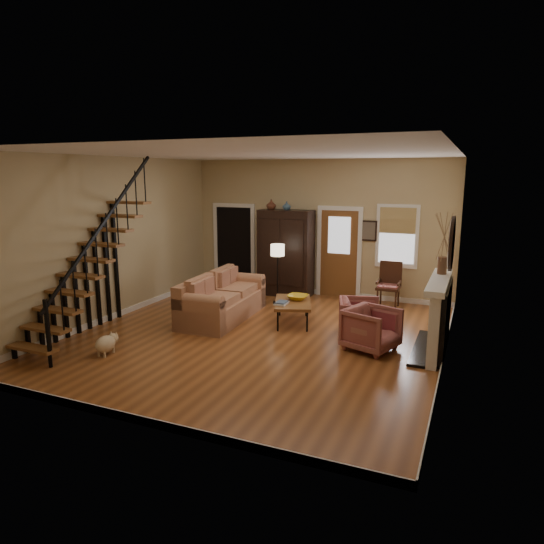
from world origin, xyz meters
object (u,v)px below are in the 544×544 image
at_px(armoire, 286,253).
at_px(sofa, 223,298).
at_px(floor_lamp, 277,274).
at_px(armchair_right, 360,317).
at_px(coffee_table, 293,312).
at_px(side_chair, 389,285).
at_px(armchair_left, 371,329).

relative_size(armoire, sofa, 0.90).
height_order(armoire, floor_lamp, armoire).
height_order(armchair_right, floor_lamp, floor_lamp).
height_order(armoire, sofa, armoire).
bearing_deg(armoire, coffee_table, -65.14).
bearing_deg(side_chair, coffee_table, -128.54).
bearing_deg(floor_lamp, armchair_right, -33.44).
relative_size(armoire, floor_lamp, 1.52).
xyz_separation_m(armchair_right, side_chair, (0.14, 2.16, 0.16)).
distance_m(sofa, armchair_right, 2.87).
bearing_deg(armoire, side_chair, -4.48).
relative_size(floor_lamp, side_chair, 1.36).
bearing_deg(armoire, sofa, -100.89).
height_order(sofa, floor_lamp, floor_lamp).
height_order(sofa, side_chair, side_chair).
relative_size(armchair_left, armchair_right, 1.06).
bearing_deg(sofa, armoire, 76.06).
xyz_separation_m(armoire, armchair_right, (2.41, -2.36, -0.70)).
relative_size(armoire, coffee_table, 1.76).
distance_m(armchair_right, side_chair, 2.17).
bearing_deg(side_chair, armchair_left, -85.80).
distance_m(sofa, side_chair, 3.73).
bearing_deg(side_chair, sofa, -143.89).
bearing_deg(armchair_right, floor_lamp, 40.03).
distance_m(armchair_left, armchair_right, 0.76).
distance_m(armoire, side_chair, 2.61).
xyz_separation_m(floor_lamp, side_chair, (2.42, 0.65, -0.18)).
bearing_deg(armoire, armchair_right, -44.41).
bearing_deg(side_chair, floor_lamp, -164.88).
height_order(armchair_left, armchair_right, armchair_left).
bearing_deg(floor_lamp, armoire, 98.55).
bearing_deg(sofa, coffee_table, 6.53).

